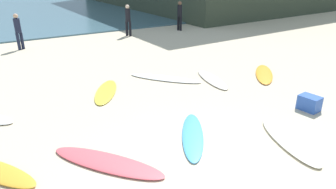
% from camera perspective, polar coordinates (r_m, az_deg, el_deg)
% --- Properties ---
extents(ground_plane, '(120.00, 120.00, 0.00)m').
position_cam_1_polar(ground_plane, '(5.76, 10.78, -16.80)').
color(ground_plane, beige).
extents(ocean_water, '(120.00, 40.00, 0.08)m').
position_cam_1_polar(ocean_water, '(37.71, -26.73, 15.08)').
color(ocean_water, '#426675').
rests_on(ocean_water, ground_plane).
extents(surfboard_0, '(2.08, 2.32, 0.07)m').
position_cam_1_polar(surfboard_0, '(10.64, -0.55, 3.06)').
color(surfboard_0, white).
rests_on(surfboard_0, ground_plane).
extents(surfboard_1, '(1.01, 2.14, 0.07)m').
position_cam_1_polar(surfboard_1, '(10.65, 8.23, 2.85)').
color(surfboard_1, silver).
rests_on(surfboard_1, ground_plane).
extents(surfboard_3, '(1.60, 2.09, 0.07)m').
position_cam_1_polar(surfboard_3, '(7.13, 4.61, -7.59)').
color(surfboard_3, '#449EE5').
rests_on(surfboard_3, ground_plane).
extents(surfboard_4, '(1.98, 2.36, 0.07)m').
position_cam_1_polar(surfboard_4, '(6.34, -11.28, -12.27)').
color(surfboard_4, '#E2545C').
rests_on(surfboard_4, ground_plane).
extents(surfboard_5, '(1.22, 2.16, 0.09)m').
position_cam_1_polar(surfboard_5, '(7.40, 21.66, -8.00)').
color(surfboard_5, silver).
rests_on(surfboard_5, ground_plane).
extents(surfboard_6, '(1.51, 2.07, 0.06)m').
position_cam_1_polar(surfboard_6, '(9.69, -11.49, 0.52)').
color(surfboard_6, yellow).
rests_on(surfboard_6, ground_plane).
extents(surfboard_10, '(1.96, 1.99, 0.08)m').
position_cam_1_polar(surfboard_10, '(11.58, 17.45, 3.67)').
color(surfboard_10, orange).
rests_on(surfboard_10, ground_plane).
extents(beachgoer_near, '(0.39, 0.39, 1.65)m').
position_cam_1_polar(beachgoer_near, '(15.93, -26.12, 10.74)').
color(beachgoer_near, '#191E33').
rests_on(beachgoer_near, ground_plane).
extents(beachgoer_mid, '(0.40, 0.40, 1.70)m').
position_cam_1_polar(beachgoer_mid, '(17.44, -7.47, 13.80)').
color(beachgoer_mid, black).
rests_on(beachgoer_mid, ground_plane).
extents(beachgoer_far, '(0.34, 0.34, 1.72)m').
position_cam_1_polar(beachgoer_far, '(18.88, 2.18, 14.68)').
color(beachgoer_far, black).
rests_on(beachgoer_far, ground_plane).
extents(beach_cooler, '(0.46, 0.58, 0.40)m').
position_cam_1_polar(beach_cooler, '(9.15, 24.81, -1.44)').
color(beach_cooler, '#2D56B2').
rests_on(beach_cooler, ground_plane).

